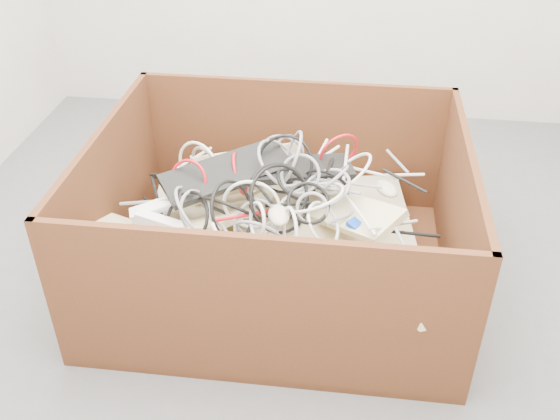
# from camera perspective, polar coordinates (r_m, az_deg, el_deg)

# --- Properties ---
(ground) EXTENTS (3.00, 3.00, 0.00)m
(ground) POSITION_cam_1_polar(r_m,az_deg,el_deg) (2.51, -0.17, -5.77)
(ground) COLOR #525255
(ground) RESTS_ON ground
(cardboard_box) EXTENTS (1.31, 1.09, 0.61)m
(cardboard_box) POSITION_cam_1_polar(r_m,az_deg,el_deg) (2.41, -0.51, -3.29)
(cardboard_box) COLOR #402010
(cardboard_box) RESTS_ON ground
(keyboard_pile) EXTENTS (1.28, 0.96, 0.41)m
(keyboard_pile) POSITION_cam_1_polar(r_m,az_deg,el_deg) (2.33, -0.56, -0.67)
(keyboard_pile) COLOR beige
(keyboard_pile) RESTS_ON cardboard_box
(mice_scatter) EXTENTS (0.90, 0.68, 0.17)m
(mice_scatter) POSITION_cam_1_polar(r_m,az_deg,el_deg) (2.19, -1.03, -0.95)
(mice_scatter) COLOR beige
(mice_scatter) RESTS_ON keyboard_pile
(power_strip_left) EXTENTS (0.29, 0.14, 0.12)m
(power_strip_left) POSITION_cam_1_polar(r_m,az_deg,el_deg) (2.28, -9.95, 0.53)
(power_strip_left) COLOR white
(power_strip_left) RESTS_ON keyboard_pile
(power_strip_right) EXTENTS (0.25, 0.09, 0.08)m
(power_strip_right) POSITION_cam_1_polar(r_m,az_deg,el_deg) (2.23, -9.88, -1.40)
(power_strip_right) COLOR white
(power_strip_right) RESTS_ON keyboard_pile
(vga_plug) EXTENTS (0.06, 0.06, 0.03)m
(vga_plug) POSITION_cam_1_polar(r_m,az_deg,el_deg) (2.18, 6.73, -1.29)
(vga_plug) COLOR #0C39B4
(vga_plug) RESTS_ON keyboard_pile
(cable_tangle) EXTENTS (1.15, 0.87, 0.40)m
(cable_tangle) POSITION_cam_1_polar(r_m,az_deg,el_deg) (2.25, -1.31, 1.85)
(cable_tangle) COLOR gray
(cable_tangle) RESTS_ON keyboard_pile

